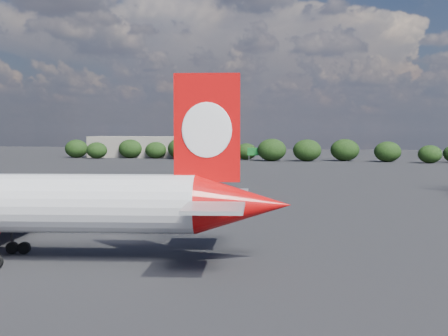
# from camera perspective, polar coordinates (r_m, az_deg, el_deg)

# --- Properties ---
(ground) EXTENTS (500.00, 500.00, 0.00)m
(ground) POSITION_cam_1_polar(r_m,az_deg,el_deg) (95.80, -1.57, -2.90)
(ground) COLOR black
(ground) RESTS_ON ground
(terminal_building) EXTENTS (42.00, 16.00, 8.00)m
(terminal_building) POSITION_cam_1_polar(r_m,az_deg,el_deg) (241.69, -7.16, 1.93)
(terminal_building) COLOR gray
(terminal_building) RESTS_ON ground
(highway_sign) EXTENTS (6.00, 0.30, 4.50)m
(highway_sign) POSITION_cam_1_polar(r_m,az_deg,el_deg) (212.18, 2.96, 1.49)
(highway_sign) COLOR #156A24
(highway_sign) RESTS_ON ground
(billboard_yellow) EXTENTS (5.00, 0.30, 5.50)m
(billboard_yellow) POSITION_cam_1_polar(r_m,az_deg,el_deg) (213.72, 11.19, 1.64)
(billboard_yellow) COLOR #F9AE16
(billboard_yellow) RESTS_ON ground
(horizon_treeline) EXTENTS (202.86, 15.27, 7.84)m
(horizon_treeline) POSITION_cam_1_polar(r_m,az_deg,el_deg) (212.33, 9.98, 1.56)
(horizon_treeline) COLOR black
(horizon_treeline) RESTS_ON ground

